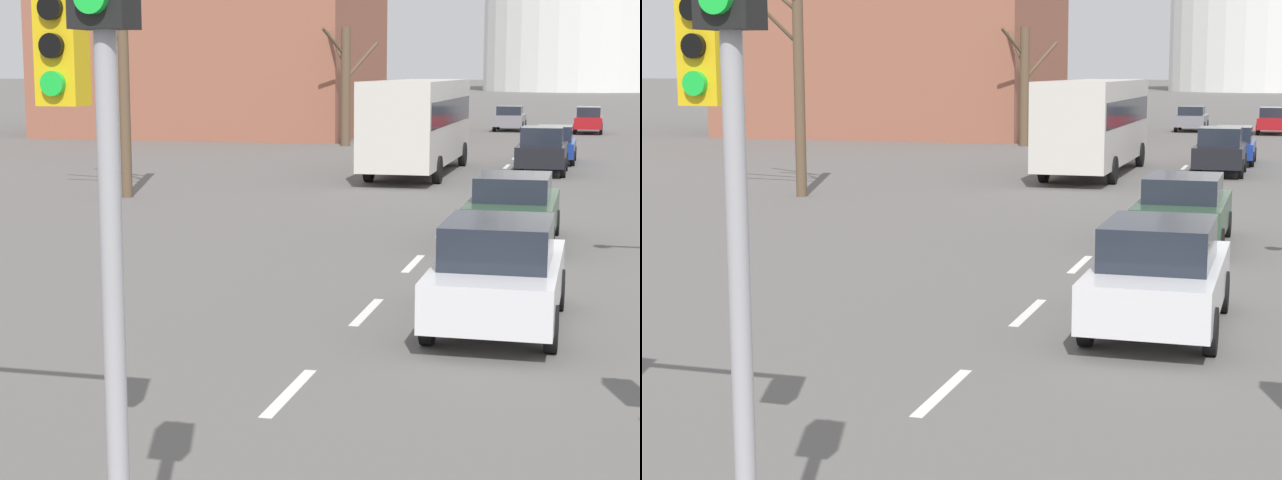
% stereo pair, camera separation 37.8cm
% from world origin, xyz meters
% --- Properties ---
extents(lane_stripe_1, '(0.16, 2.00, 0.01)m').
position_xyz_m(lane_stripe_1, '(0.00, 9.19, 0.00)').
color(lane_stripe_1, silver).
rests_on(lane_stripe_1, ground_plane).
extents(lane_stripe_2, '(0.16, 2.00, 0.01)m').
position_xyz_m(lane_stripe_2, '(0.00, 13.69, 0.00)').
color(lane_stripe_2, silver).
rests_on(lane_stripe_2, ground_plane).
extents(lane_stripe_3, '(0.16, 2.00, 0.01)m').
position_xyz_m(lane_stripe_3, '(0.00, 18.19, 0.00)').
color(lane_stripe_3, silver).
rests_on(lane_stripe_3, ground_plane).
extents(lane_stripe_4, '(0.16, 2.00, 0.01)m').
position_xyz_m(lane_stripe_4, '(0.00, 22.69, 0.00)').
color(lane_stripe_4, silver).
rests_on(lane_stripe_4, ground_plane).
extents(lane_stripe_5, '(0.16, 2.00, 0.01)m').
position_xyz_m(lane_stripe_5, '(0.00, 27.19, 0.00)').
color(lane_stripe_5, silver).
rests_on(lane_stripe_5, ground_plane).
extents(lane_stripe_6, '(0.16, 2.00, 0.01)m').
position_xyz_m(lane_stripe_6, '(0.00, 31.69, 0.00)').
color(lane_stripe_6, silver).
rests_on(lane_stripe_6, ground_plane).
extents(lane_stripe_7, '(0.16, 2.00, 0.01)m').
position_xyz_m(lane_stripe_7, '(0.00, 36.19, 0.00)').
color(lane_stripe_7, silver).
rests_on(lane_stripe_7, ground_plane).
extents(lane_stripe_8, '(0.16, 2.00, 0.01)m').
position_xyz_m(lane_stripe_8, '(0.00, 40.69, 0.00)').
color(lane_stripe_8, silver).
rests_on(lane_stripe_8, ground_plane).
extents(lane_stripe_9, '(0.16, 2.00, 0.01)m').
position_xyz_m(lane_stripe_9, '(0.00, 45.19, 0.00)').
color(lane_stripe_9, silver).
rests_on(lane_stripe_9, ground_plane).
extents(lane_stripe_10, '(0.16, 2.00, 0.01)m').
position_xyz_m(lane_stripe_10, '(0.00, 49.69, 0.00)').
color(lane_stripe_10, silver).
rests_on(lane_stripe_10, ground_plane).
extents(lane_stripe_11, '(0.16, 2.00, 0.01)m').
position_xyz_m(lane_stripe_11, '(0.00, 54.19, 0.00)').
color(lane_stripe_11, silver).
rests_on(lane_stripe_11, ground_plane).
extents(traffic_signal_centre_tall, '(0.36, 0.34, 5.18)m').
position_xyz_m(traffic_signal_centre_tall, '(0.60, 3.18, 3.61)').
color(traffic_signal_centre_tall, '#9E9EA3').
rests_on(traffic_signal_centre_tall, ground_plane).
extents(sedan_near_left, '(1.75, 4.25, 1.56)m').
position_xyz_m(sedan_near_left, '(1.78, 42.91, 0.78)').
color(sedan_near_left, navy).
rests_on(sedan_near_left, ground_plane).
extents(sedan_near_right, '(1.88, 4.33, 1.58)m').
position_xyz_m(sedan_near_right, '(-1.95, 66.49, 0.81)').
color(sedan_near_right, slate).
rests_on(sedan_near_right, ground_plane).
extents(sedan_mid_centre, '(1.71, 4.30, 1.62)m').
position_xyz_m(sedan_mid_centre, '(2.93, 64.78, 0.82)').
color(sedan_mid_centre, maroon).
rests_on(sedan_mid_centre, ground_plane).
extents(sedan_far_left, '(1.90, 4.43, 1.67)m').
position_xyz_m(sedan_far_left, '(2.13, 13.20, 0.84)').
color(sedan_far_left, silver).
rests_on(sedan_far_left, ground_plane).
extents(sedan_far_right, '(1.84, 4.23, 1.77)m').
position_xyz_m(sedan_far_right, '(1.52, 37.95, 0.90)').
color(sedan_far_right, black).
rests_on(sedan_far_right, ground_plane).
extents(sedan_distant_centre, '(1.95, 4.53, 1.57)m').
position_xyz_m(sedan_distant_centre, '(1.74, 21.28, 0.80)').
color(sedan_distant_centre, '#2D4C33').
rests_on(sedan_distant_centre, ground_plane).
extents(city_bus, '(2.66, 10.80, 3.48)m').
position_xyz_m(city_bus, '(-2.97, 36.75, 2.05)').
color(city_bus, beige).
rests_on(city_bus, ground_plane).
extents(bare_tree_left_near, '(2.61, 2.85, 5.98)m').
position_xyz_m(bare_tree_left_near, '(-9.00, 50.54, 3.21)').
color(bare_tree_left_near, brown).
rests_on(bare_tree_left_near, ground_plane).
extents(bare_tree_left_far, '(2.97, 2.38, 10.55)m').
position_xyz_m(bare_tree_left_far, '(-10.62, 27.07, 4.73)').
color(bare_tree_left_far, brown).
rests_on(bare_tree_left_far, ground_plane).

